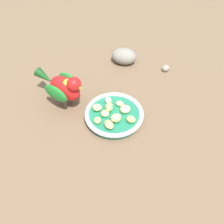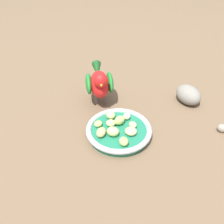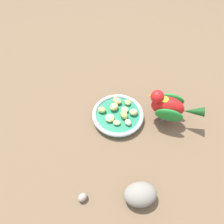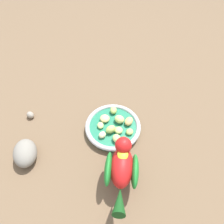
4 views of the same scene
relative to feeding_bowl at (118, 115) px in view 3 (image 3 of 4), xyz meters
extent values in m
plane|color=brown|center=(-0.01, 0.01, -0.02)|extent=(4.00, 4.00, 0.00)
cylinder|color=#1E7251|center=(0.00, 0.00, 0.00)|extent=(0.17, 0.17, 0.02)
torus|color=#B7BABF|center=(0.00, 0.00, 0.01)|extent=(0.19, 0.19, 0.02)
ellipsoid|color=#C6D17A|center=(0.03, -0.01, 0.02)|extent=(0.03, 0.04, 0.03)
ellipsoid|color=#E5C67F|center=(0.01, 0.04, 0.01)|extent=(0.03, 0.04, 0.02)
ellipsoid|color=#B2CC66|center=(0.05, 0.03, 0.02)|extent=(0.04, 0.04, 0.02)
ellipsoid|color=#C6D17A|center=(-0.02, 0.03, 0.01)|extent=(0.03, 0.03, 0.01)
ellipsoid|color=#B2CC66|center=(-0.02, -0.01, 0.02)|extent=(0.04, 0.04, 0.03)
ellipsoid|color=#C6D17A|center=(0.00, -0.03, 0.01)|extent=(0.03, 0.03, 0.02)
ellipsoid|color=#C6D17A|center=(-0.04, -0.04, 0.02)|extent=(0.04, 0.04, 0.02)
ellipsoid|color=#B2CC66|center=(0.00, -0.06, 0.01)|extent=(0.03, 0.03, 0.02)
ellipsoid|color=tan|center=(0.04, -0.04, 0.02)|extent=(0.04, 0.03, 0.02)
ellipsoid|color=beige|center=(-0.05, 0.01, 0.01)|extent=(0.03, 0.03, 0.02)
cylinder|color=#59544C|center=(-0.13, -0.09, 0.00)|extent=(0.01, 0.01, 0.04)
cylinder|color=#59544C|center=(-0.12, -0.12, 0.00)|extent=(0.01, 0.01, 0.04)
ellipsoid|color=red|center=(-0.13, -0.11, 0.06)|extent=(0.13, 0.10, 0.08)
ellipsoid|color=#1E7F2D|center=(-0.15, -0.08, 0.06)|extent=(0.09, 0.06, 0.06)
ellipsoid|color=#1E7F2D|center=(-0.12, -0.14, 0.06)|extent=(0.09, 0.06, 0.06)
cone|color=#144719|center=(-0.20, -0.14, 0.06)|extent=(0.08, 0.06, 0.05)
sphere|color=red|center=(-0.09, -0.09, 0.10)|extent=(0.06, 0.06, 0.04)
cone|color=orange|center=(-0.07, -0.08, 0.09)|extent=(0.03, 0.02, 0.02)
ellipsoid|color=yellow|center=(-0.11, -0.10, 0.09)|extent=(0.04, 0.04, 0.01)
ellipsoid|color=gray|center=(-0.23, 0.17, 0.01)|extent=(0.11, 0.11, 0.06)
ellipsoid|color=gray|center=(-0.11, 0.28, 0.00)|extent=(0.03, 0.03, 0.02)
camera|label=1|loc=(0.54, -0.30, 0.70)|focal=47.89mm
camera|label=2|loc=(0.51, 0.16, 0.49)|focal=40.99mm
camera|label=3|loc=(-0.26, 0.32, 0.58)|focal=31.65mm
camera|label=4|loc=(-0.31, -0.19, 0.54)|focal=30.79mm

